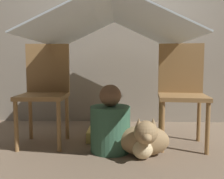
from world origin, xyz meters
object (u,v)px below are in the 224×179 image
(chair_right, at_px, (182,89))
(dog, at_px, (144,139))
(chair_left, at_px, (45,88))
(person_front, at_px, (110,125))

(chair_right, height_order, dog, chair_right)
(chair_left, bearing_deg, chair_right, -1.57)
(chair_left, distance_m, dog, 1.04)
(chair_left, height_order, person_front, chair_left)
(chair_left, height_order, dog, chair_left)
(chair_left, relative_size, dog, 2.28)
(chair_right, distance_m, person_front, 0.75)
(person_front, relative_size, dog, 1.39)
(chair_left, distance_m, person_front, 0.72)
(chair_left, height_order, chair_right, same)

